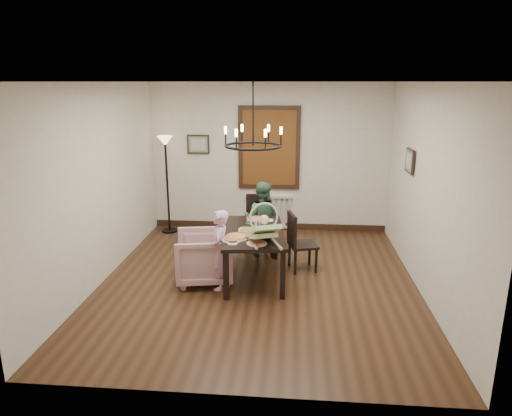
# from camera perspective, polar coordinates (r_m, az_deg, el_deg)

# --- Properties ---
(room_shell) EXTENTS (4.51, 5.00, 2.81)m
(room_shell) POSITION_cam_1_polar(r_m,az_deg,el_deg) (6.60, 0.57, 3.28)
(room_shell) COLOR #462B18
(room_shell) RESTS_ON ground
(dining_table) EXTENTS (1.03, 1.63, 0.72)m
(dining_table) POSITION_cam_1_polar(r_m,az_deg,el_deg) (6.62, -0.34, -3.55)
(dining_table) COLOR black
(dining_table) RESTS_ON room_shell
(chair_far) EXTENTS (0.42, 0.42, 0.95)m
(chair_far) POSITION_cam_1_polar(r_m,az_deg,el_deg) (7.77, 0.12, -1.91)
(chair_far) COLOR black
(chair_far) RESTS_ON room_shell
(chair_right) EXTENTS (0.50, 0.50, 0.91)m
(chair_right) POSITION_cam_1_polar(r_m,az_deg,el_deg) (6.98, 5.90, -4.18)
(chair_right) COLOR black
(chair_right) RESTS_ON room_shell
(armchair) EXTENTS (0.94, 0.92, 0.73)m
(armchair) POSITION_cam_1_polar(r_m,az_deg,el_deg) (6.64, -6.55, -6.09)
(armchair) COLOR #CB9B9C
(armchair) RESTS_ON room_shell
(elderly_woman) EXTENTS (0.23, 0.34, 0.94)m
(elderly_woman) POSITION_cam_1_polar(r_m,az_deg,el_deg) (6.35, -4.58, -6.06)
(elderly_woman) COLOR #EAA5CD
(elderly_woman) RESTS_ON room_shell
(seated_man) EXTENTS (0.55, 0.45, 1.03)m
(seated_man) POSITION_cam_1_polar(r_m,az_deg,el_deg) (7.54, 0.71, -2.10)
(seated_man) COLOR #406C4C
(seated_man) RESTS_ON room_shell
(baby_bouncer) EXTENTS (0.59, 0.69, 0.38)m
(baby_bouncer) POSITION_cam_1_polar(r_m,az_deg,el_deg) (6.03, 0.94, -2.73)
(baby_bouncer) COLOR beige
(baby_bouncer) RESTS_ON dining_table
(salad_bowl) EXTENTS (0.29, 0.29, 0.07)m
(salad_bowl) POSITION_cam_1_polar(r_m,az_deg,el_deg) (6.46, -1.15, -2.89)
(salad_bowl) COLOR white
(salad_bowl) RESTS_ON dining_table
(pizza_platter) EXTENTS (0.33, 0.33, 0.04)m
(pizza_platter) POSITION_cam_1_polar(r_m,az_deg,el_deg) (6.27, -2.43, -3.64)
(pizza_platter) COLOR tan
(pizza_platter) RESTS_ON dining_table
(drinking_glass) EXTENTS (0.07, 0.07, 0.14)m
(drinking_glass) POSITION_cam_1_polar(r_m,az_deg,el_deg) (6.74, 1.04, -1.83)
(drinking_glass) COLOR silver
(drinking_glass) RESTS_ON dining_table
(window_blinds) EXTENTS (1.00, 0.03, 1.40)m
(window_blinds) POSITION_cam_1_polar(r_m,az_deg,el_deg) (8.62, 1.65, 7.52)
(window_blinds) COLOR brown
(window_blinds) RESTS_ON room_shell
(radiator) EXTENTS (0.92, 0.12, 0.62)m
(radiator) POSITION_cam_1_polar(r_m,az_deg,el_deg) (8.90, 1.60, -0.45)
(radiator) COLOR silver
(radiator) RESTS_ON room_shell
(picture_back) EXTENTS (0.42, 0.03, 0.36)m
(picture_back) POSITION_cam_1_polar(r_m,az_deg,el_deg) (8.81, -7.23, 7.90)
(picture_back) COLOR black
(picture_back) RESTS_ON room_shell
(picture_right) EXTENTS (0.03, 0.42, 0.36)m
(picture_right) POSITION_cam_1_polar(r_m,az_deg,el_deg) (7.27, 18.66, 5.61)
(picture_right) COLOR black
(picture_right) RESTS_ON room_shell
(floor_lamp) EXTENTS (0.30, 0.30, 1.80)m
(floor_lamp) POSITION_cam_1_polar(r_m,az_deg,el_deg) (8.77, -11.02, 2.72)
(floor_lamp) COLOR black
(floor_lamp) RESTS_ON room_shell
(chandelier) EXTENTS (0.80, 0.80, 0.04)m
(chandelier) POSITION_cam_1_polar(r_m,az_deg,el_deg) (6.31, -0.36, 7.78)
(chandelier) COLOR black
(chandelier) RESTS_ON room_shell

